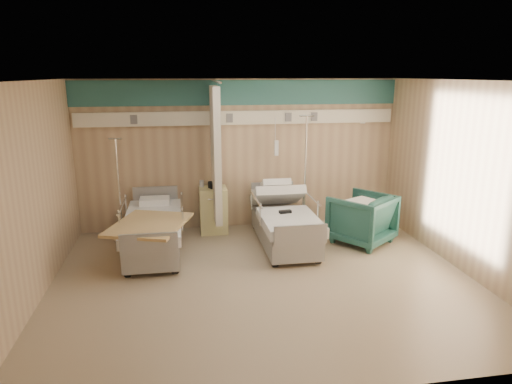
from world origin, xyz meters
TOP-DOWN VIEW (x-y plane):
  - ground at (0.00, 0.00)m, footprint 6.00×5.00m
  - room_walls at (-0.03, 0.25)m, footprint 6.04×5.04m
  - bed_right at (0.60, 1.30)m, footprint 1.00×2.16m
  - bed_left at (-1.60, 1.30)m, footprint 1.00×2.16m
  - bedside_cabinet at (-0.55, 2.20)m, footprint 0.50×0.48m
  - visitor_armchair at (1.96, 1.21)m, footprint 1.32×1.32m
  - waffle_blanket at (1.94, 1.18)m, footprint 0.77×0.74m
  - iv_stand_right at (1.14, 2.01)m, footprint 0.39×0.39m
  - iv_stand_left at (-2.19, 2.01)m, footprint 0.33×0.33m
  - call_remote at (0.58, 1.14)m, footprint 0.21×0.12m
  - tan_blanket at (-1.62, 0.84)m, footprint 1.37×1.53m
  - toiletry_bag at (-0.51, 2.20)m, footprint 0.26×0.22m
  - white_cup at (-0.74, 2.32)m, footprint 0.09×0.09m

SIDE VIEW (x-z plane):
  - ground at x=0.00m, z-range 0.00..0.00m
  - bed_right at x=0.60m, z-range 0.00..0.63m
  - bed_left at x=-1.60m, z-range 0.00..0.63m
  - iv_stand_left at x=-2.19m, z-range -0.54..1.29m
  - bedside_cabinet at x=-0.55m, z-range 0.00..0.85m
  - visitor_armchair at x=1.96m, z-range 0.00..0.87m
  - iv_stand_right at x=1.14m, z-range -0.64..1.53m
  - tan_blanket at x=-1.62m, z-range 0.63..0.67m
  - call_remote at x=0.58m, z-range 0.63..0.67m
  - waffle_blanket at x=1.94m, z-range 0.87..0.94m
  - white_cup at x=-0.74m, z-range 0.85..0.97m
  - toiletry_bag at x=-0.51m, z-range 0.85..0.97m
  - room_walls at x=-0.03m, z-range 0.45..3.27m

